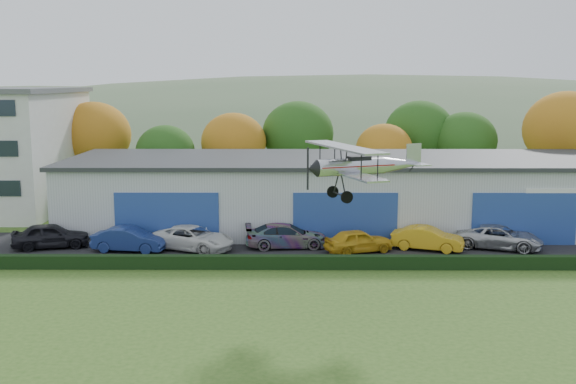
{
  "coord_description": "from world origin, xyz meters",
  "views": [
    {
      "loc": [
        1.38,
        -22.11,
        10.95
      ],
      "look_at": [
        1.2,
        12.21,
        5.26
      ],
      "focal_mm": 41.78,
      "sensor_mm": 36.0,
      "label": 1
    }
  ],
  "objects_px": {
    "car_1": "(129,239)",
    "car_2": "(193,238)",
    "car_5": "(427,238)",
    "hangar": "(339,192)",
    "car_0": "(51,235)",
    "car_4": "(359,241)",
    "car_6": "(499,237)",
    "biplane": "(360,164)",
    "car_3": "(287,236)"
  },
  "relations": [
    {
      "from": "hangar",
      "to": "car_3",
      "type": "relative_size",
      "value": 7.48
    },
    {
      "from": "car_0",
      "to": "car_6",
      "type": "distance_m",
      "value": 29.64
    },
    {
      "from": "car_1",
      "to": "car_3",
      "type": "xyz_separation_m",
      "value": [
        10.18,
        1.08,
        0.0
      ]
    },
    {
      "from": "car_0",
      "to": "biplane",
      "type": "distance_m",
      "value": 22.7
    },
    {
      "from": "car_1",
      "to": "car_5",
      "type": "xyz_separation_m",
      "value": [
        19.4,
        0.44,
        -0.02
      ]
    },
    {
      "from": "car_0",
      "to": "hangar",
      "type": "bearing_deg",
      "value": -85.8
    },
    {
      "from": "car_3",
      "to": "car_6",
      "type": "xyz_separation_m",
      "value": [
        14.04,
        -0.21,
        -0.02
      ]
    },
    {
      "from": "car_6",
      "to": "biplane",
      "type": "xyz_separation_m",
      "value": [
        -10.32,
        -10.28,
        6.08
      ]
    },
    {
      "from": "car_0",
      "to": "biplane",
      "type": "relative_size",
      "value": 0.69
    },
    {
      "from": "car_2",
      "to": "car_5",
      "type": "height_order",
      "value": "car_2"
    },
    {
      "from": "car_1",
      "to": "car_3",
      "type": "relative_size",
      "value": 0.88
    },
    {
      "from": "car_1",
      "to": "hangar",
      "type": "bearing_deg",
      "value": -52.86
    },
    {
      "from": "car_4",
      "to": "car_3",
      "type": "bearing_deg",
      "value": 54.96
    },
    {
      "from": "hangar",
      "to": "car_6",
      "type": "bearing_deg",
      "value": -34.68
    },
    {
      "from": "car_1",
      "to": "car_4",
      "type": "xyz_separation_m",
      "value": [
        14.84,
        -0.19,
        -0.04
      ]
    },
    {
      "from": "car_2",
      "to": "car_4",
      "type": "xyz_separation_m",
      "value": [
        10.79,
        -0.61,
        -0.02
      ]
    },
    {
      "from": "car_3",
      "to": "car_4",
      "type": "distance_m",
      "value": 4.83
    },
    {
      "from": "car_1",
      "to": "car_4",
      "type": "relative_size",
      "value": 1.08
    },
    {
      "from": "car_4",
      "to": "car_5",
      "type": "bearing_deg",
      "value": -101.86
    },
    {
      "from": "hangar",
      "to": "car_5",
      "type": "relative_size",
      "value": 8.76
    },
    {
      "from": "car_4",
      "to": "car_5",
      "type": "height_order",
      "value": "car_5"
    },
    {
      "from": "car_2",
      "to": "car_4",
      "type": "height_order",
      "value": "car_2"
    },
    {
      "from": "car_5",
      "to": "biplane",
      "type": "bearing_deg",
      "value": 169.8
    },
    {
      "from": "car_5",
      "to": "hangar",
      "type": "bearing_deg",
      "value": 54.37
    },
    {
      "from": "car_2",
      "to": "car_3",
      "type": "bearing_deg",
      "value": -59.02
    },
    {
      "from": "biplane",
      "to": "car_1",
      "type": "bearing_deg",
      "value": 125.53
    },
    {
      "from": "car_0",
      "to": "biplane",
      "type": "height_order",
      "value": "biplane"
    },
    {
      "from": "car_1",
      "to": "car_2",
      "type": "bearing_deg",
      "value": -76.07
    },
    {
      "from": "car_4",
      "to": "biplane",
      "type": "xyz_separation_m",
      "value": [
        -0.93,
        -9.23,
        6.09
      ]
    },
    {
      "from": "car_2",
      "to": "car_3",
      "type": "xyz_separation_m",
      "value": [
        6.13,
        0.66,
        0.02
      ]
    },
    {
      "from": "car_6",
      "to": "car_2",
      "type": "bearing_deg",
      "value": 111.27
    },
    {
      "from": "hangar",
      "to": "car_4",
      "type": "height_order",
      "value": "hangar"
    },
    {
      "from": "car_4",
      "to": "car_0",
      "type": "bearing_deg",
      "value": 67.26
    },
    {
      "from": "car_1",
      "to": "car_6",
      "type": "height_order",
      "value": "car_1"
    },
    {
      "from": "car_3",
      "to": "car_1",
      "type": "bearing_deg",
      "value": 91.01
    },
    {
      "from": "car_4",
      "to": "biplane",
      "type": "distance_m",
      "value": 11.09
    },
    {
      "from": "biplane",
      "to": "car_3",
      "type": "bearing_deg",
      "value": 89.19
    },
    {
      "from": "car_2",
      "to": "car_4",
      "type": "relative_size",
      "value": 1.26
    },
    {
      "from": "car_0",
      "to": "car_3",
      "type": "bearing_deg",
      "value": -104.69
    },
    {
      "from": "car_5",
      "to": "car_6",
      "type": "height_order",
      "value": "car_5"
    },
    {
      "from": "car_1",
      "to": "car_2",
      "type": "relative_size",
      "value": 0.86
    },
    {
      "from": "car_5",
      "to": "car_6",
      "type": "relative_size",
      "value": 0.84
    },
    {
      "from": "hangar",
      "to": "car_4",
      "type": "relative_size",
      "value": 9.21
    },
    {
      "from": "hangar",
      "to": "car_0",
      "type": "distance_m",
      "value": 20.83
    },
    {
      "from": "car_6",
      "to": "biplane",
      "type": "bearing_deg",
      "value": 154.91
    },
    {
      "from": "car_4",
      "to": "car_2",
      "type": "bearing_deg",
      "value": 66.98
    },
    {
      "from": "car_0",
      "to": "car_6",
      "type": "relative_size",
      "value": 0.89
    },
    {
      "from": "car_3",
      "to": "car_6",
      "type": "bearing_deg",
      "value": -95.89
    },
    {
      "from": "car_0",
      "to": "car_5",
      "type": "relative_size",
      "value": 1.06
    },
    {
      "from": "car_2",
      "to": "car_6",
      "type": "bearing_deg",
      "value": -63.89
    }
  ]
}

